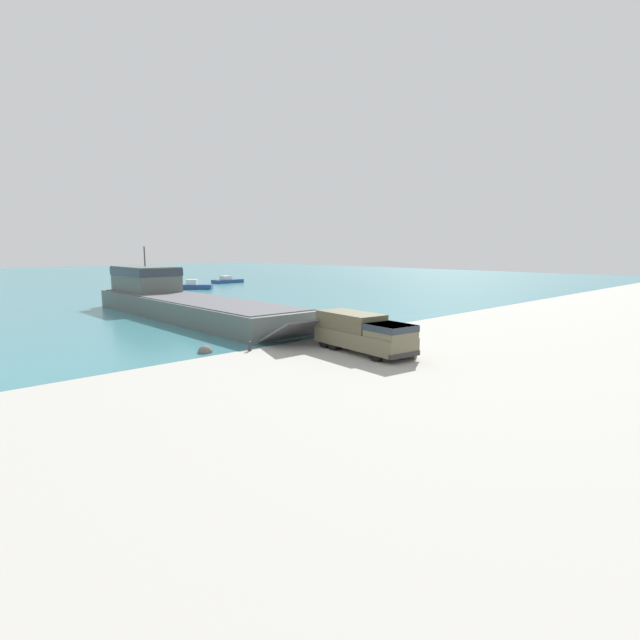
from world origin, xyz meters
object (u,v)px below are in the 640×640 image
soldier_on_ramp (398,336)px  landing_craft (178,299)px  moored_boat_b (227,281)px  mooring_bollard (250,346)px  moored_boat_a (194,286)px  cargo_crate (411,354)px  military_truck (363,332)px

soldier_on_ramp → landing_craft: bearing=32.2°
landing_craft → moored_boat_b: (32.01, 39.08, -1.29)m
landing_craft → mooring_bollard: (-5.75, -21.17, -1.40)m
moored_boat_a → mooring_bollard: 56.27m
soldier_on_ramp → cargo_crate: (-1.59, -2.32, -0.75)m
moored_boat_a → cargo_crate: (-18.15, -60.05, -0.28)m
military_truck → moored_boat_b: size_ratio=1.31×
cargo_crate → moored_boat_a: bearing=73.2°
landing_craft → moored_boat_a: size_ratio=6.15×
military_truck → cargo_crate: 3.70m
moored_boat_a → cargo_crate: 62.73m
landing_craft → moored_boat_a: landing_craft is taller
landing_craft → moored_boat_a: bearing=59.9°
soldier_on_ramp → moored_boat_a: size_ratio=0.29×
military_truck → soldier_on_ramp: bearing=74.6°
soldier_on_ramp → moored_boat_a: 60.06m
landing_craft → military_truck: 27.19m
moored_boat_a → cargo_crate: size_ratio=8.45×
landing_craft → military_truck: (-0.32, -27.19, -0.33)m
moored_boat_a → mooring_bollard: (-24.51, -50.65, -0.19)m
soldier_on_ramp → mooring_bollard: (-7.95, 7.08, -0.66)m
soldier_on_ramp → military_truck: bearing=94.8°
military_truck → landing_craft: bearing=-173.1°
landing_craft → moored_boat_b: bearing=53.1°
moored_boat_a → cargo_crate: moored_boat_a is taller
moored_boat_a → moored_boat_b: 16.36m
soldier_on_ramp → moored_boat_a: bearing=11.7°
landing_craft → cargo_crate: size_ratio=51.99×
landing_craft → cargo_crate: (0.61, -30.57, -1.48)m
mooring_bollard → soldier_on_ramp: bearing=-41.7°
moored_boat_a → moored_boat_b: moored_boat_a is taller
landing_craft → cargo_crate: 30.61m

